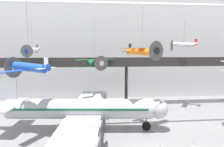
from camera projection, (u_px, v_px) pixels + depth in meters
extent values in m
cube|color=white|center=(122.00, 50.00, 51.13)|extent=(140.00, 3.00, 24.64)
cube|color=#2D2B28|center=(127.00, 64.00, 44.05)|extent=(110.00, 3.20, 0.90)
cube|color=#2D2B28|center=(128.00, 60.00, 42.41)|extent=(110.00, 0.12, 1.10)
cylinder|color=#2D2B28|center=(126.00, 85.00, 45.57)|extent=(0.70, 0.70, 8.65)
cylinder|color=silver|center=(143.00, 4.00, 29.38)|extent=(120.00, 0.60, 0.60)
cylinder|color=#B7BABF|center=(80.00, 109.00, 30.28)|extent=(21.96, 5.09, 3.01)
sphere|color=#B7BABF|center=(158.00, 109.00, 30.24)|extent=(2.95, 2.95, 2.95)
cone|color=#B7BABF|center=(1.00, 107.00, 30.29)|extent=(4.16, 3.13, 2.77)
cube|color=#0F4C33|center=(80.00, 107.00, 30.24)|extent=(20.46, 5.00, 0.27)
cube|color=#B7BABF|center=(91.00, 99.00, 38.76)|extent=(6.38, 14.35, 0.28)
cube|color=#B7BABF|center=(75.00, 137.00, 21.95)|extent=(6.38, 14.35, 0.28)
cylinder|color=#B7BABF|center=(98.00, 103.00, 35.71)|extent=(2.66, 1.68, 1.44)
cylinder|color=#4C4C51|center=(105.00, 103.00, 35.71)|extent=(0.32, 2.74, 2.74)
cylinder|color=#B7BABF|center=(99.00, 97.00, 40.41)|extent=(2.66, 1.68, 1.44)
cylinder|color=#4C4C51|center=(106.00, 97.00, 40.41)|extent=(0.32, 2.74, 2.74)
cylinder|color=#B7BABF|center=(91.00, 126.00, 24.98)|extent=(2.66, 1.68, 1.44)
cylinder|color=#4C4C51|center=(102.00, 126.00, 24.98)|extent=(0.32, 2.74, 2.74)
cylinder|color=#B7BABF|center=(86.00, 144.00, 20.28)|extent=(2.66, 1.68, 1.44)
cylinder|color=#4C4C51|center=(100.00, 144.00, 20.28)|extent=(0.32, 2.74, 2.74)
cube|color=#B7BABF|center=(7.00, 85.00, 29.88)|extent=(2.79, 0.47, 4.21)
cube|color=#B7BABF|center=(10.00, 105.00, 30.24)|extent=(3.52, 8.06, 0.20)
cylinder|color=#4C4C51|center=(146.00, 122.00, 30.50)|extent=(0.20, 0.20, 1.21)
cylinder|color=black|center=(146.00, 126.00, 30.57)|extent=(1.33, 0.50, 1.30)
cylinder|color=#4C4C51|center=(84.00, 117.00, 32.92)|extent=(0.20, 0.20, 1.21)
cylinder|color=black|center=(84.00, 120.00, 32.99)|extent=(1.33, 0.50, 1.30)
cylinder|color=#4C4C51|center=(79.00, 128.00, 28.14)|extent=(0.20, 0.20, 1.21)
cylinder|color=black|center=(79.00, 132.00, 28.21)|extent=(1.33, 0.50, 1.30)
cylinder|color=orange|center=(142.00, 52.00, 29.94)|extent=(3.44, 5.04, 1.31)
cone|color=black|center=(155.00, 51.00, 27.72)|extent=(1.25, 1.21, 0.96)
cylinder|color=#4C4C51|center=(156.00, 51.00, 27.57)|extent=(2.44, 1.37, 2.76)
cone|color=orange|center=(131.00, 52.00, 32.01)|extent=(1.48, 1.68, 0.97)
cube|color=orange|center=(143.00, 48.00, 29.63)|extent=(7.39, 4.85, 0.10)
cube|color=black|center=(130.00, 48.00, 32.18)|extent=(0.36, 0.58, 1.28)
cube|color=black|center=(130.00, 52.00, 32.25)|extent=(2.72, 1.89, 0.06)
cylinder|color=slate|center=(142.00, 28.00, 29.52)|extent=(0.04, 0.04, 6.06)
cylinder|color=silver|center=(184.00, 45.00, 42.18)|extent=(4.13, 3.32, 1.20)
cone|color=red|center=(173.00, 45.00, 43.35)|extent=(1.07, 1.09, 0.82)
cylinder|color=#4C4C51|center=(172.00, 45.00, 43.44)|extent=(1.41, 1.94, 2.36)
cone|color=silver|center=(195.00, 44.00, 41.10)|extent=(1.45, 1.34, 0.85)
cube|color=silver|center=(182.00, 46.00, 42.35)|extent=(4.73, 6.01, 0.10)
cube|color=red|center=(196.00, 42.00, 40.91)|extent=(0.47, 0.36, 1.09)
cube|color=red|center=(196.00, 44.00, 40.98)|extent=(1.81, 2.23, 0.06)
cylinder|color=slate|center=(184.00, 31.00, 41.84)|extent=(0.04, 0.04, 4.81)
cylinder|color=silver|center=(32.00, 50.00, 40.40)|extent=(1.51, 4.65, 1.40)
cone|color=navy|center=(27.00, 51.00, 38.09)|extent=(0.93, 0.85, 0.84)
cylinder|color=#4C4C51|center=(27.00, 51.00, 37.93)|extent=(2.41, 0.35, 2.42)
cone|color=silver|center=(37.00, 49.00, 42.55)|extent=(0.95, 1.37, 0.91)
cube|color=silver|center=(32.00, 51.00, 40.16)|extent=(6.88, 1.95, 0.10)
cube|color=navy|center=(37.00, 47.00, 42.78)|extent=(0.13, 0.55, 1.12)
cube|color=navy|center=(37.00, 50.00, 42.85)|extent=(2.47, 0.85, 0.06)
cylinder|color=slate|center=(32.00, 33.00, 40.00)|extent=(0.04, 0.04, 5.85)
cylinder|color=#1E6B33|center=(95.00, 64.00, 39.92)|extent=(3.16, 5.30, 1.63)
cone|color=beige|center=(101.00, 63.00, 37.51)|extent=(1.25, 1.19, 0.98)
cylinder|color=#4C4C51|center=(101.00, 63.00, 37.34)|extent=(2.59, 1.19, 2.82)
cone|color=#1E6B33|center=(90.00, 64.00, 42.16)|extent=(1.45, 1.74, 1.06)
cube|color=#1E6B33|center=(95.00, 60.00, 39.54)|extent=(7.75, 4.39, 0.10)
cube|color=#1E6B33|center=(95.00, 66.00, 39.69)|extent=(7.75, 4.39, 0.10)
cube|color=beige|center=(89.00, 60.00, 42.33)|extent=(0.31, 0.61, 1.30)
cube|color=beige|center=(89.00, 63.00, 42.40)|extent=(2.84, 1.73, 0.06)
cylinder|color=slate|center=(94.00, 40.00, 39.35)|extent=(0.04, 0.04, 8.45)
cylinder|color=#1E4CAD|center=(29.00, 67.00, 26.63)|extent=(5.29, 3.82, 1.39)
cone|color=white|center=(15.00, 67.00, 27.89)|extent=(1.30, 1.34, 1.02)
cylinder|color=#4C4C51|center=(14.00, 67.00, 27.98)|extent=(1.56, 2.54, 2.94)
cone|color=#1E4CAD|center=(44.00, 67.00, 25.47)|extent=(1.79, 1.60, 1.03)
cube|color=#1E4CAD|center=(28.00, 70.00, 26.82)|extent=(5.42, 7.75, 0.10)
cube|color=white|center=(46.00, 63.00, 25.26)|extent=(0.60, 0.40, 1.36)
cube|color=white|center=(46.00, 68.00, 25.34)|extent=(2.09, 2.86, 0.06)
cylinder|color=slate|center=(28.00, 33.00, 26.09)|extent=(0.04, 0.04, 7.94)
cylinder|color=#B2B5BA|center=(193.00, 146.00, 25.53)|extent=(0.36, 0.36, 0.04)
cylinder|color=#B2B5BA|center=(194.00, 142.00, 25.47)|extent=(0.07, 0.07, 0.95)
sphere|color=#B2B5BA|center=(194.00, 139.00, 25.41)|extent=(0.10, 0.10, 0.10)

